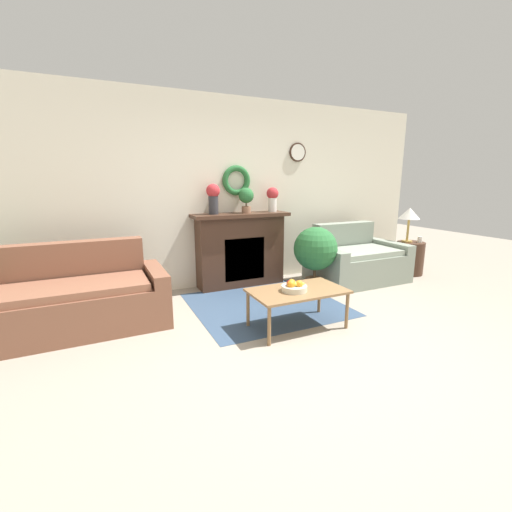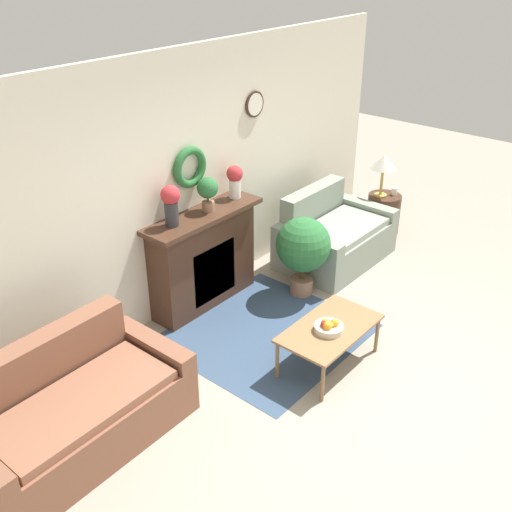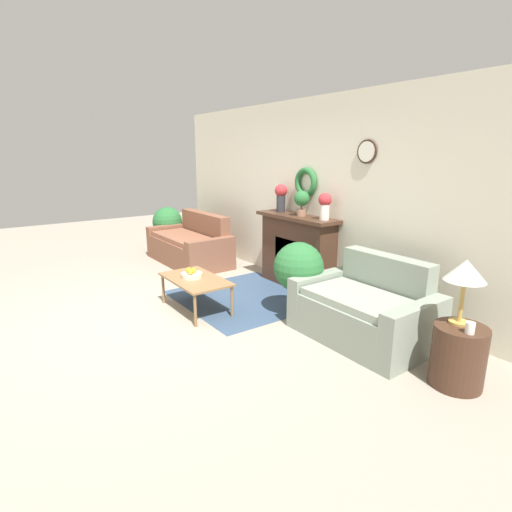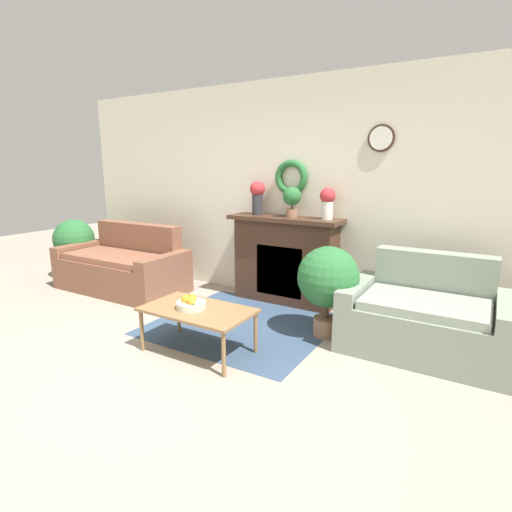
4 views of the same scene
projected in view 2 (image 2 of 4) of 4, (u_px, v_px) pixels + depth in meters
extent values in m
plane|color=gray|center=(384.00, 395.00, 5.31)|extent=(16.00, 16.00, 0.00)
cube|color=#334760|center=(267.00, 333.00, 6.12)|extent=(1.80, 1.68, 0.01)
cube|color=beige|center=(180.00, 185.00, 6.08)|extent=(6.80, 0.06, 2.70)
cylinder|color=#382319|center=(255.00, 104.00, 6.51)|extent=(0.28, 0.02, 0.28)
cylinder|color=white|center=(255.00, 105.00, 6.50)|extent=(0.24, 0.01, 0.24)
torus|color=#286633|center=(190.00, 167.00, 6.00)|extent=(0.43, 0.08, 0.43)
cube|color=#42281C|center=(203.00, 261.00, 6.41)|extent=(1.28, 0.34, 1.03)
cube|color=black|center=(214.00, 272.00, 6.36)|extent=(0.61, 0.02, 0.62)
cube|color=orange|center=(215.00, 279.00, 6.40)|extent=(0.49, 0.01, 0.34)
cube|color=#42281C|center=(204.00, 216.00, 6.14)|extent=(1.42, 0.41, 0.05)
cube|color=brown|center=(86.00, 429.00, 4.65)|extent=(1.46, 0.71, 0.44)
cube|color=brown|center=(48.00, 382.00, 4.79)|extent=(1.45, 0.21, 0.89)
cube|color=brown|center=(155.00, 365.00, 5.22)|extent=(0.18, 0.89, 0.58)
cube|color=brown|center=(82.00, 403.00, 4.52)|extent=(1.40, 0.65, 0.08)
cube|color=gray|center=(342.00, 247.00, 7.34)|extent=(1.08, 0.73, 0.44)
cube|color=gray|center=(312.00, 220.00, 7.49)|extent=(1.08, 0.21, 0.87)
cube|color=gray|center=(306.00, 258.00, 6.94)|extent=(0.17, 0.93, 0.58)
cube|color=gray|center=(362.00, 222.00, 7.78)|extent=(0.17, 0.93, 0.58)
cube|color=gray|center=(344.00, 228.00, 7.21)|extent=(1.04, 0.67, 0.08)
cube|color=olive|center=(330.00, 328.00, 5.50)|extent=(1.00, 0.58, 0.03)
cylinder|color=olive|center=(323.00, 383.00, 5.15)|extent=(0.04, 0.04, 0.39)
cylinder|color=olive|center=(377.00, 334.00, 5.77)|extent=(0.04, 0.04, 0.39)
cylinder|color=olive|center=(277.00, 360.00, 5.43)|extent=(0.04, 0.04, 0.39)
cylinder|color=olive|center=(334.00, 316.00, 6.05)|extent=(0.04, 0.04, 0.39)
cylinder|color=beige|center=(329.00, 328.00, 5.43)|extent=(0.27, 0.27, 0.06)
sphere|color=#B2231E|center=(325.00, 325.00, 5.39)|extent=(0.07, 0.07, 0.07)
sphere|color=orange|center=(327.00, 326.00, 5.37)|extent=(0.08, 0.08, 0.08)
sphere|color=orange|center=(325.00, 323.00, 5.42)|extent=(0.08, 0.08, 0.08)
sphere|color=orange|center=(334.00, 323.00, 5.41)|extent=(0.08, 0.08, 0.08)
ellipsoid|color=yellow|center=(333.00, 324.00, 5.40)|extent=(0.17, 0.08, 0.04)
cylinder|color=#42281C|center=(383.00, 214.00, 8.06)|extent=(0.44, 0.44, 0.54)
cylinder|color=#B28E42|center=(380.00, 195.00, 7.92)|extent=(0.17, 0.17, 0.02)
cylinder|color=#B28E42|center=(382.00, 181.00, 7.82)|extent=(0.04, 0.04, 0.36)
cone|color=silver|center=(384.00, 162.00, 7.70)|extent=(0.33, 0.33, 0.18)
cylinder|color=silver|center=(394.00, 191.00, 7.93)|extent=(0.07, 0.07, 0.10)
cylinder|color=#2D2D33|center=(172.00, 214.00, 5.82)|extent=(0.14, 0.14, 0.25)
sphere|color=#B72D33|center=(170.00, 195.00, 5.72)|extent=(0.19, 0.19, 0.19)
cylinder|color=silver|center=(235.00, 188.00, 6.45)|extent=(0.13, 0.13, 0.21)
sphere|color=#B72D33|center=(235.00, 174.00, 6.37)|extent=(0.18, 0.18, 0.18)
cylinder|color=#8E664C|center=(208.00, 206.00, 6.17)|extent=(0.13, 0.13, 0.10)
cylinder|color=#4C3823|center=(208.00, 199.00, 6.13)|extent=(0.02, 0.02, 0.06)
sphere|color=#286633|center=(208.00, 188.00, 6.07)|extent=(0.22, 0.22, 0.22)
cylinder|color=#8E664C|center=(302.00, 285.00, 6.77)|extent=(0.26, 0.26, 0.19)
cylinder|color=#4C3823|center=(302.00, 272.00, 6.69)|extent=(0.04, 0.04, 0.17)
sphere|color=#286633|center=(303.00, 245.00, 6.53)|extent=(0.61, 0.61, 0.61)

